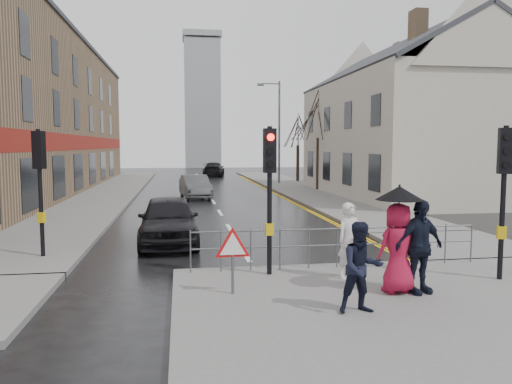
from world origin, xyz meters
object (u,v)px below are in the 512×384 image
object	(u,v)px
pedestrian_a	(350,241)
pedestrian_d	(419,246)
pedestrian_with_umbrella	(398,236)
car_parked	(168,220)
pedestrian_b	(362,268)
car_mid	(195,187)

from	to	relation	value
pedestrian_a	pedestrian_d	world-z (taller)	pedestrian_d
pedestrian_with_umbrella	car_parked	size ratio (longest dim) A/B	0.48
pedestrian_b	car_parked	world-z (taller)	pedestrian_b
pedestrian_a	car_mid	distance (m)	19.35
pedestrian_a	pedestrian_b	world-z (taller)	pedestrian_a
pedestrian_b	pedestrian_with_umbrella	bearing A→B (deg)	41.09
pedestrian_b	pedestrian_d	xyz separation A→B (m)	(1.57, 0.97, 0.13)
pedestrian_a	pedestrian_d	distance (m)	1.63
pedestrian_with_umbrella	pedestrian_d	world-z (taller)	pedestrian_with_umbrella
pedestrian_with_umbrella	car_mid	bearing A→B (deg)	99.57
car_mid	pedestrian_d	bearing A→B (deg)	-86.50
pedestrian_b	pedestrian_with_umbrella	distance (m)	1.61
pedestrian_with_umbrella	car_mid	world-z (taller)	pedestrian_with_umbrella
car_mid	car_parked	bearing A→B (deg)	-102.40
pedestrian_d	car_parked	distance (m)	8.38
pedestrian_a	pedestrian_with_umbrella	size ratio (longest dim) A/B	0.79
pedestrian_b	pedestrian_d	size ratio (longest dim) A/B	0.86
pedestrian_d	car_parked	bearing A→B (deg)	113.76
pedestrian_a	car_parked	xyz separation A→B (m)	(-4.11, 5.34, -0.23)
pedestrian_with_umbrella	car_mid	size ratio (longest dim) A/B	0.52
pedestrian_b	pedestrian_with_umbrella	world-z (taller)	pedestrian_with_umbrella
pedestrian_with_umbrella	pedestrian_d	distance (m)	0.46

